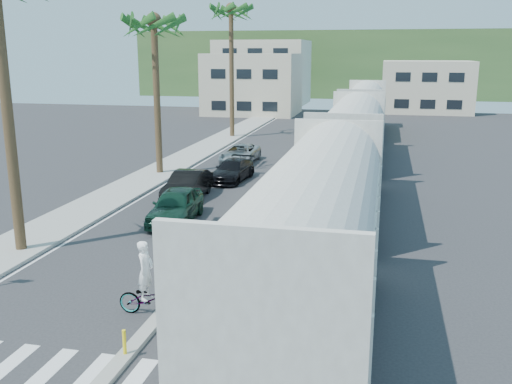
{
  "coord_description": "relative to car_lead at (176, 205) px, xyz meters",
  "views": [
    {
      "loc": [
        6.56,
        -13.87,
        8.11
      ],
      "look_at": [
        1.07,
        10.45,
        2.0
      ],
      "focal_mm": 40.0,
      "sensor_mm": 36.0,
      "label": 1
    }
  ],
  "objects": [
    {
      "name": "sidewalk",
      "position": [
        -5.29,
        13.45,
        -0.76
      ],
      "size": [
        3.0,
        90.0,
        0.15
      ],
      "primitive_type": "cube",
      "color": "gray",
      "rests_on": "ground"
    },
    {
      "name": "car_lead",
      "position": [
        0.0,
        0.0,
        0.0
      ],
      "size": [
        2.64,
        5.15,
        1.66
      ],
      "primitive_type": "imported",
      "rotation": [
        0.0,
        0.0,
        0.07
      ],
      "color": "#103224",
      "rests_on": "ground"
    },
    {
      "name": "hillside",
      "position": [
        3.21,
        88.45,
        5.17
      ],
      "size": [
        80.0,
        20.0,
        12.0
      ],
      "primitive_type": "cube",
      "color": "#385628",
      "rests_on": "ground"
    },
    {
      "name": "median",
      "position": [
        3.21,
        8.41,
        -0.74
      ],
      "size": [
        0.45,
        60.0,
        0.85
      ],
      "color": "gray",
      "rests_on": "ground"
    },
    {
      "name": "lane_markings",
      "position": [
        1.06,
        13.45,
        -0.83
      ],
      "size": [
        9.42,
        90.0,
        0.01
      ],
      "color": "silver",
      "rests_on": "ground"
    },
    {
      "name": "car_third",
      "position": [
        0.29,
        9.59,
        -0.15
      ],
      "size": [
        2.74,
        5.05,
        1.37
      ],
      "primitive_type": "imported",
      "rotation": [
        0.0,
        0.0,
        -0.09
      ],
      "color": "black",
      "rests_on": "ground"
    },
    {
      "name": "car_second",
      "position": [
        -0.97,
        4.46,
        -0.04
      ],
      "size": [
        1.67,
        4.78,
        1.57
      ],
      "primitive_type": "imported",
      "rotation": [
        0.0,
        0.0,
        0.0
      ],
      "color": "black",
      "rests_on": "ground"
    },
    {
      "name": "crosswalk",
      "position": [
        3.21,
        -13.55,
        -0.83
      ],
      "size": [
        14.0,
        2.2,
        0.01
      ],
      "primitive_type": "cube",
      "color": "silver",
      "rests_on": "ground"
    },
    {
      "name": "buildings",
      "position": [
        -3.21,
        60.11,
        3.53
      ],
      "size": [
        38.0,
        27.0,
        10.0
      ],
      "color": "beige",
      "rests_on": "ground"
    },
    {
      "name": "rails",
      "position": [
        8.21,
        16.45,
        -0.8
      ],
      "size": [
        1.56,
        100.0,
        0.06
      ],
      "color": "black",
      "rests_on": "ground"
    },
    {
      "name": "car_rear",
      "position": [
        -0.76,
        15.76,
        -0.14
      ],
      "size": [
        2.47,
        5.07,
        1.39
      ],
      "primitive_type": "imported",
      "rotation": [
        0.0,
        0.0,
        -0.02
      ],
      "color": "#A6A9AB",
      "rests_on": "ground"
    },
    {
      "name": "ground",
      "position": [
        3.21,
        -11.55,
        -0.83
      ],
      "size": [
        140.0,
        140.0,
        0.0
      ],
      "primitive_type": "plane",
      "color": "#28282B",
      "rests_on": "ground"
    },
    {
      "name": "freight_train",
      "position": [
        8.21,
        8.82,
        2.07
      ],
      "size": [
        3.0,
        60.94,
        5.85
      ],
      "color": "#B9B5A9",
      "rests_on": "ground"
    },
    {
      "name": "cyclist",
      "position": [
        2.8,
        -9.91,
        -0.03
      ],
      "size": [
        0.87,
        2.12,
        2.46
      ],
      "rotation": [
        0.0,
        0.0,
        1.55
      ],
      "color": "#9EA0A5",
      "rests_on": "ground"
    },
    {
      "name": "palm_trees",
      "position": [
        -4.89,
        11.15,
        9.98
      ],
      "size": [
        3.5,
        37.2,
        13.75
      ],
      "color": "brown",
      "rests_on": "ground"
    }
  ]
}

